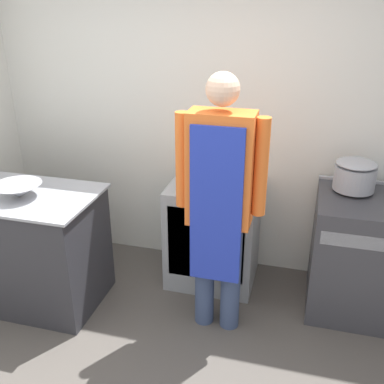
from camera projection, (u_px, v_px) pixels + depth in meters
The scene contains 7 objects.
wall_back at pixel (210, 115), 3.70m from camera, with size 8.00×0.05×2.70m.
prep_counter at pixel (27, 247), 3.49m from camera, with size 1.16×0.71×0.92m.
stove at pixel (372, 256), 3.36m from camera, with size 0.88×0.69×0.94m.
fridge_unit at pixel (213, 233), 3.74m from camera, with size 0.71×0.58×0.87m.
person_cook at pixel (220, 195), 2.95m from camera, with size 0.60×0.24×1.85m.
mixing_bowl at pixel (18, 190), 3.23m from camera, with size 0.35×0.35×0.10m.
stock_pot at pixel (355, 175), 3.28m from camera, with size 0.30×0.30×0.23m.
Camera 1 is at (0.81, -1.74, 2.26)m, focal length 42.00 mm.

